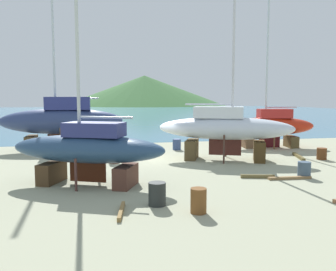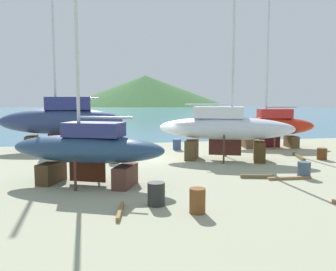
% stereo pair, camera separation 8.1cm
% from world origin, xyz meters
% --- Properties ---
extents(ground_plane, '(52.57, 52.57, 0.00)m').
position_xyz_m(ground_plane, '(0.00, -4.60, 0.00)').
color(ground_plane, '#999C7F').
extents(sea_water, '(158.58, 117.79, 0.01)m').
position_xyz_m(sea_water, '(0.00, 67.44, 0.00)').
color(sea_water, teal).
rests_on(sea_water, ground).
extents(headland_hill, '(155.61, 155.61, 28.70)m').
position_xyz_m(headland_hill, '(21.89, 152.72, 0.00)').
color(headland_hill, '#305D2D').
rests_on(headland_hill, ground).
extents(sailboat_mid_port, '(7.85, 5.19, 11.46)m').
position_xyz_m(sailboat_mid_port, '(-4.24, -6.34, 1.74)').
color(sailboat_mid_port, '#44301D').
rests_on(sailboat_mid_port, ground).
extents(sailboat_large_starboard, '(9.14, 5.84, 12.59)m').
position_xyz_m(sailboat_large_starboard, '(4.57, -1.25, 2.11)').
color(sailboat_large_starboard, '#493419').
rests_on(sailboat_large_starboard, ground).
extents(sailboat_small_center, '(9.57, 3.01, 14.99)m').
position_xyz_m(sailboat_small_center, '(-6.25, 5.85, 2.33)').
color(sailboat_small_center, brown).
rests_on(sailboat_small_center, ground).
extents(sailboat_far_slipway, '(7.62, 3.27, 12.15)m').
position_xyz_m(sailboat_far_slipway, '(10.40, 3.61, 1.79)').
color(sailboat_far_slipway, brown).
rests_on(sailboat_far_slipway, ground).
extents(barrel_rust_far, '(0.87, 0.87, 0.83)m').
position_xyz_m(barrel_rust_far, '(6.74, -7.10, 0.41)').
color(barrel_rust_far, '#3B4E61').
rests_on(barrel_rust_far, ground).
extents(barrel_rust_mid, '(0.62, 0.62, 0.91)m').
position_xyz_m(barrel_rust_mid, '(-0.33, -11.52, 0.46)').
color(barrel_rust_mid, brown).
rests_on(barrel_rust_mid, ground).
extents(barrel_tipped_left, '(0.69, 0.69, 0.90)m').
position_xyz_m(barrel_tipped_left, '(-1.63, -10.29, 0.45)').
color(barrel_tipped_left, '#242827').
rests_on(barrel_tipped_left, ground).
extents(barrel_tipped_right, '(0.74, 0.74, 0.90)m').
position_xyz_m(barrel_tipped_right, '(-2.70, -0.89, 0.45)').
color(barrel_tipped_right, '#54291D').
rests_on(barrel_tipped_right, ground).
extents(barrel_blue_faded, '(0.72, 0.72, 0.85)m').
position_xyz_m(barrel_blue_faded, '(2.54, 3.87, 0.42)').
color(barrel_blue_faded, navy).
rests_on(barrel_blue_faded, ground).
extents(barrel_tipped_center, '(0.73, 0.73, 0.77)m').
position_xyz_m(barrel_tipped_center, '(10.99, -2.50, 0.39)').
color(barrel_tipped_center, '#5C3318').
rests_on(barrel_tipped_center, ground).
extents(timber_long_fore, '(2.29, 0.38, 0.13)m').
position_xyz_m(timber_long_fore, '(5.79, -7.32, 0.07)').
color(timber_long_fore, olive).
rests_on(timber_long_fore, ground).
extents(timber_plank_far, '(1.72, 0.58, 0.18)m').
position_xyz_m(timber_plank_far, '(4.29, -6.76, 0.09)').
color(timber_plank_far, brown).
rests_on(timber_plank_far, ground).
extents(timber_plank_near, '(1.08, 2.71, 0.19)m').
position_xyz_m(timber_plank_near, '(9.87, -1.56, 0.09)').
color(timber_plank_near, brown).
rests_on(timber_plank_near, ground).
extents(timber_short_cross, '(0.46, 1.96, 0.16)m').
position_xyz_m(timber_short_cross, '(-3.07, -10.96, 0.08)').
color(timber_short_cross, olive).
rests_on(timber_short_cross, ground).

